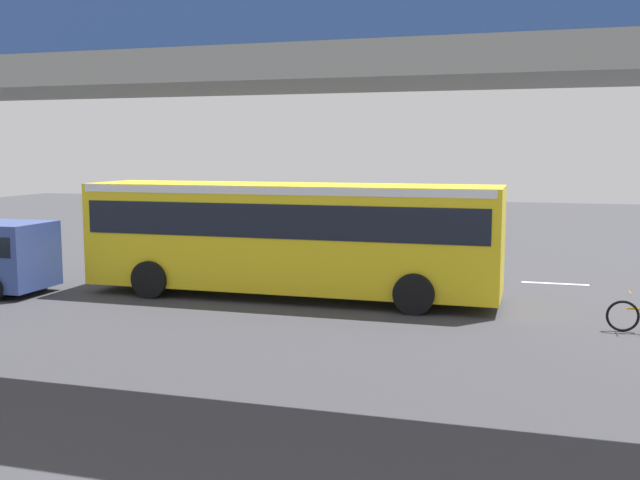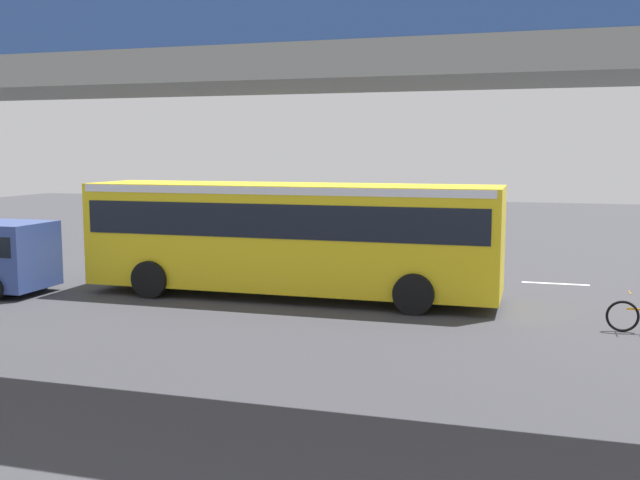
{
  "view_description": "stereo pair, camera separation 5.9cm",
  "coord_description": "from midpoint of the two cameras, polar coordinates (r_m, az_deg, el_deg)",
  "views": [
    {
      "loc": [
        -5.31,
        20.21,
        4.06
      ],
      "look_at": [
        0.37,
        0.9,
        1.6
      ],
      "focal_mm": 41.02,
      "sensor_mm": 36.0,
      "label": 1
    },
    {
      "loc": [
        -5.37,
        20.19,
        4.06
      ],
      "look_at": [
        0.37,
        0.9,
        1.6
      ],
      "focal_mm": 41.02,
      "sensor_mm": 36.0,
      "label": 2
    }
  ],
  "objects": [
    {
      "name": "lane_dash_centre",
      "position": [
        24.76,
        -1.07,
        -2.46
      ],
      "size": [
        2.0,
        0.2,
        0.01
      ],
      "primitive_type": "cube",
      "color": "silver",
      "rests_on": "ground"
    },
    {
      "name": "lane_dash_leftmost",
      "position": [
        23.66,
        17.79,
        -3.24
      ],
      "size": [
        2.0,
        0.2,
        0.01
      ],
      "primitive_type": "cube",
      "color": "silver",
      "rests_on": "ground"
    },
    {
      "name": "pedestrian_overpass",
      "position": [
        12.22,
        -9.72,
        11.08
      ],
      "size": [
        31.55,
        2.6,
        6.64
      ],
      "color": "gray",
      "rests_on": "ground"
    },
    {
      "name": "ground",
      "position": [
        21.28,
        1.58,
        -4.03
      ],
      "size": [
        80.0,
        80.0,
        0.0
      ],
      "primitive_type": "plane",
      "color": "#38383D"
    },
    {
      "name": "pedestrian",
      "position": [
        24.21,
        -2.13,
        -0.57
      ],
      "size": [
        0.38,
        0.38,
        1.79
      ],
      "color": "#2D2D38",
      "rests_on": "ground"
    },
    {
      "name": "city_bus",
      "position": [
        20.28,
        -2.44,
        0.8
      ],
      "size": [
        11.54,
        2.85,
        3.15
      ],
      "color": "yellow",
      "rests_on": "ground"
    },
    {
      "name": "lane_dash_right",
      "position": [
        26.22,
        -9.44,
        -2.03
      ],
      "size": [
        2.0,
        0.2,
        0.01
      ],
      "primitive_type": "cube",
      "color": "silver",
      "rests_on": "ground"
    },
    {
      "name": "lane_dash_left",
      "position": [
        23.88,
        8.14,
        -2.88
      ],
      "size": [
        2.0,
        0.2,
        0.01
      ],
      "primitive_type": "cube",
      "color": "silver",
      "rests_on": "ground"
    },
    {
      "name": "traffic_sign",
      "position": [
        26.28,
        -1.91,
        2.23
      ],
      "size": [
        0.08,
        0.6,
        2.8
      ],
      "color": "slate",
      "rests_on": "ground"
    }
  ]
}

